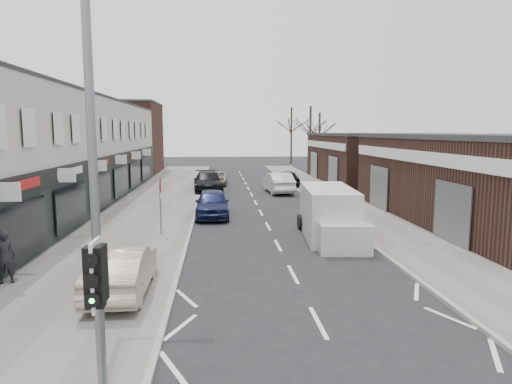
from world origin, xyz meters
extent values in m
plane|color=black|center=(0.00, 0.00, 0.00)|extent=(160.00, 160.00, 0.00)
cube|color=slate|center=(-6.75, 22.00, 0.06)|extent=(5.50, 64.00, 0.12)
cube|color=slate|center=(5.75, 22.00, 0.06)|extent=(3.50, 64.00, 0.12)
cube|color=beige|center=(-13.50, 19.50, 3.55)|extent=(8.00, 41.00, 7.10)
cube|color=#48291F|center=(-13.50, 45.00, 4.00)|extent=(8.00, 10.00, 8.00)
cube|color=#372119|center=(12.50, 14.00, 2.25)|extent=(10.00, 18.00, 4.50)
cube|color=#372119|center=(12.50, 34.00, 2.25)|extent=(10.00, 16.00, 4.50)
cylinder|color=slate|center=(-4.40, -2.00, 1.62)|extent=(0.12, 0.12, 3.00)
cube|color=silver|center=(-4.40, -2.00, 2.67)|extent=(0.05, 0.55, 1.10)
cube|color=black|center=(-4.40, -2.12, 2.67)|extent=(0.28, 0.22, 0.95)
sphere|color=#0CE533|center=(-4.40, -2.24, 2.37)|extent=(0.18, 0.18, 0.18)
cube|color=black|center=(-4.40, -1.88, 2.67)|extent=(0.26, 0.20, 0.90)
cylinder|color=slate|center=(-4.70, -0.80, 4.12)|extent=(0.16, 0.16, 8.00)
cylinder|color=slate|center=(-5.20, 12.00, 1.37)|extent=(0.07, 0.07, 2.50)
cube|color=white|center=(-5.15, 12.00, 1.97)|extent=(0.04, 0.45, 0.25)
cube|color=silver|center=(2.49, 11.37, 1.16)|extent=(2.51, 5.24, 2.32)
cube|color=silver|center=(2.49, 8.39, 0.60)|extent=(2.11, 1.05, 1.22)
cylinder|color=black|center=(1.55, 9.59, 0.39)|extent=(0.24, 0.77, 0.77)
cylinder|color=black|center=(3.44, 9.59, 0.39)|extent=(0.24, 0.77, 0.77)
cylinder|color=black|center=(1.55, 13.15, 0.39)|extent=(0.24, 0.77, 0.77)
cylinder|color=black|center=(3.44, 13.15, 0.39)|extent=(0.24, 0.77, 0.77)
imported|color=tan|center=(-5.37, 4.32, 0.83)|extent=(1.55, 4.32, 1.42)
imported|color=black|center=(-9.20, 5.46, 0.98)|extent=(0.71, 0.55, 1.72)
imported|color=#151C41|center=(-2.91, 16.86, 0.79)|extent=(1.92, 4.66, 1.58)
imported|color=black|center=(-3.40, 28.02, 0.81)|extent=(2.59, 5.69, 1.61)
imported|color=#A09380|center=(-2.80, 32.76, 0.62)|extent=(2.25, 4.52, 1.23)
imported|color=silver|center=(2.20, 26.85, 0.81)|extent=(2.15, 5.06, 1.62)
imported|color=black|center=(3.50, 31.08, 0.72)|extent=(2.03, 4.37, 1.45)
camera|label=1|loc=(-2.50, -8.98, 4.86)|focal=32.00mm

